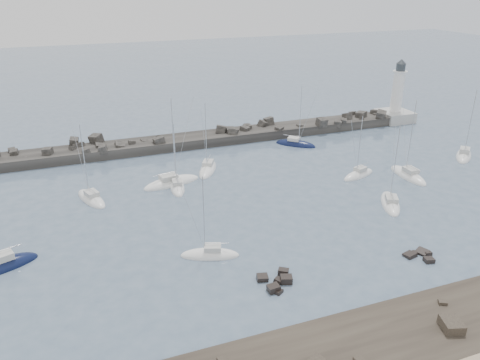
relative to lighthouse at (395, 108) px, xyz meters
name	(u,v)px	position (x,y,z in m)	size (l,w,h in m)	color
ground	(275,236)	(-47.00, -38.00, -3.09)	(400.00, 400.00, 0.00)	#4C6077
rock_shelf	(377,358)	(-47.25, -60.01, -3.07)	(140.00, 12.24, 2.00)	#2D251F
rock_cluster_near	(277,282)	(-50.86, -47.12, -2.89)	(4.09, 4.25, 1.27)	black
rock_cluster_far	(419,255)	(-32.82, -48.08, -3.03)	(3.49, 3.21, 1.01)	black
breakwater	(157,147)	(-54.55, 0.00, -2.76)	(115.00, 7.72, 5.16)	#2C2927
lighthouse	(395,108)	(0.00, 0.00, 0.00)	(7.00, 7.00, 14.60)	#AFAFA9
sailboat_0	(91,199)	(-68.09, -18.85, -2.96)	(4.95, 8.19, 12.43)	white
sailboat_1	(0,267)	(-79.11, -33.67, -2.93)	(8.76, 5.33, 13.45)	#0E163A
sailboat_2	(177,187)	(-55.19, -19.15, -2.96)	(3.15, 7.25, 11.22)	white
sailboat_3	(171,183)	(-55.70, -17.27, -2.95)	(9.89, 4.88, 14.91)	white
sailboat_4	(210,255)	(-56.07, -39.47, -2.96)	(7.30, 4.40, 11.15)	white
sailboat_5	(208,170)	(-48.60, -13.76, -2.96)	(5.97, 8.37, 12.86)	white
sailboat_6	(390,204)	(-27.56, -35.56, -2.96)	(5.96, 8.19, 12.59)	white
sailboat_7	(296,144)	(-28.70, -7.31, -2.96)	(7.55, 7.24, 12.66)	#0E163A
sailboat_8	(358,175)	(-25.86, -24.85, -2.95)	(7.34, 4.34, 11.24)	white
sailboat_9	(408,176)	(-18.33, -27.95, -2.95)	(2.89, 8.69, 13.67)	white
sailboat_11	(464,156)	(-2.70, -23.91, -2.93)	(7.83, 7.47, 13.30)	white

